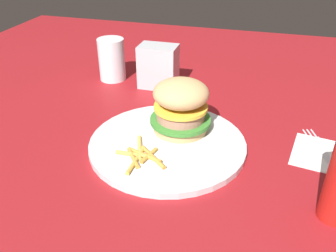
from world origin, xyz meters
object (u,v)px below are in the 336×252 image
(sandwich, at_px, (181,106))
(napkin_dispenser, at_px, (158,67))
(fries_pile, at_px, (141,155))
(napkin, at_px, (325,155))
(plate, at_px, (168,143))
(fork, at_px, (325,153))
(drink_glass, at_px, (112,61))

(sandwich, height_order, napkin_dispenser, sandwich)
(fries_pile, relative_size, napkin, 0.99)
(plate, bearing_deg, sandwich, 74.53)
(fork, xyz_separation_m, drink_glass, (-0.49, 0.21, 0.04))
(fries_pile, distance_m, fork, 0.32)
(fries_pile, distance_m, napkin_dispenser, 0.32)
(napkin, distance_m, fork, 0.00)
(plate, distance_m, drink_glass, 0.34)
(fork, bearing_deg, napkin_dispenser, 151.62)
(fries_pile, height_order, drink_glass, drink_glass)
(sandwich, relative_size, napkin_dispenser, 1.12)
(sandwich, distance_m, napkin, 0.27)
(sandwich, distance_m, fries_pile, 0.12)
(fries_pile, xyz_separation_m, drink_glass, (-0.19, 0.32, 0.03))
(plate, xyz_separation_m, sandwich, (0.01, 0.04, 0.06))
(plate, height_order, fries_pile, fries_pile)
(plate, relative_size, napkin_dispenser, 2.76)
(drink_glass, bearing_deg, napkin_dispenser, -5.67)
(sandwich, height_order, fries_pile, sandwich)
(napkin, xyz_separation_m, napkin_dispenser, (-0.37, 0.20, 0.05))
(plate, height_order, drink_glass, drink_glass)
(plate, bearing_deg, fries_pile, -115.15)
(fork, height_order, drink_glass, drink_glass)
(plate, relative_size, drink_glass, 2.73)
(napkin_dispenser, bearing_deg, drink_glass, 174.34)
(napkin, height_order, napkin_dispenser, napkin_dispenser)
(fries_pile, height_order, napkin_dispenser, napkin_dispenser)
(plate, distance_m, fries_pile, 0.07)
(drink_glass, bearing_deg, fries_pile, -59.40)
(plate, distance_m, napkin, 0.28)
(fries_pile, relative_size, drink_glass, 1.04)
(drink_glass, height_order, napkin_dispenser, drink_glass)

